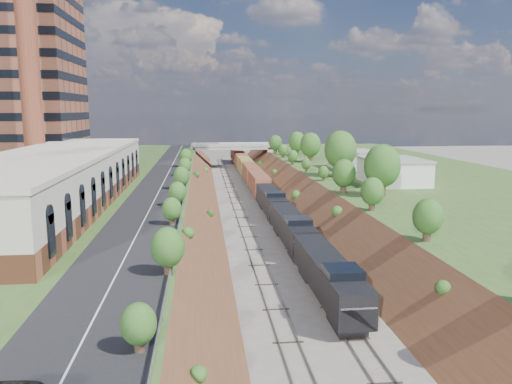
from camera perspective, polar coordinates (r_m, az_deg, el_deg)
The scene contains 18 objects.
ground at distance 35.12m, azimuth 9.93°, elevation -20.60°, with size 400.00×400.00×0.00m, color #6B665B.
platform_left at distance 93.54m, azimuth -21.09°, elevation -0.44°, with size 44.00×180.00×5.00m, color #305523.
platform_right at distance 99.62m, azimuth 18.71°, elevation 0.26°, with size 44.00×180.00×5.00m, color #305523.
embankment_left at distance 90.85m, azimuth -7.46°, elevation -1.76°, with size 7.07×180.00×7.07m, color brown.
embankment_right at distance 92.98m, azimuth 6.23°, elevation -1.48°, with size 7.07×180.00×7.07m, color brown.
rail_left_track at distance 91.03m, azimuth -2.16°, elevation -1.61°, with size 1.58×180.00×0.18m, color gray.
rail_right_track at distance 91.54m, azimuth 1.09°, elevation -1.54°, with size 1.58×180.00×0.18m, color gray.
road at distance 90.24m, azimuth -10.38°, elevation 1.34°, with size 8.00×180.00×0.10m, color black.
guardrail at distance 89.77m, azimuth -7.79°, elevation 1.69°, with size 0.10×171.00×0.70m.
commercial_building at distance 70.37m, azimuth -21.95°, elevation 1.40°, with size 14.30×62.30×7.00m.
highrise_tower at distance 108.15m, azimuth -26.29°, elevation 16.66°, with size 22.00×22.00×53.90m.
smokestack at distance 89.66m, azimuth -24.52°, elevation 13.40°, with size 3.20×3.20×40.00m, color brown.
overpass at distance 151.91m, azimuth -2.87°, elevation 4.66°, with size 24.50×8.30×7.40m.
white_building_near at distance 87.98m, azimuth 15.42°, elevation 2.23°, with size 9.00×12.00×4.00m, color silver.
white_building_far at distance 108.48m, azimuth 10.91°, elevation 3.60°, with size 8.00×10.00×3.60m, color silver.
tree_right_large at distance 74.26m, azimuth 14.22°, elevation 2.86°, with size 5.25×5.25×7.61m.
tree_left_crest at distance 50.31m, azimuth -9.43°, elevation -2.70°, with size 2.45×2.45×3.55m.
freight_train at distance 108.11m, azimuth -0.08°, elevation 1.51°, with size 3.06×139.56×4.57m.
Camera 1 is at (-8.89, -29.13, 17.50)m, focal length 35.00 mm.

